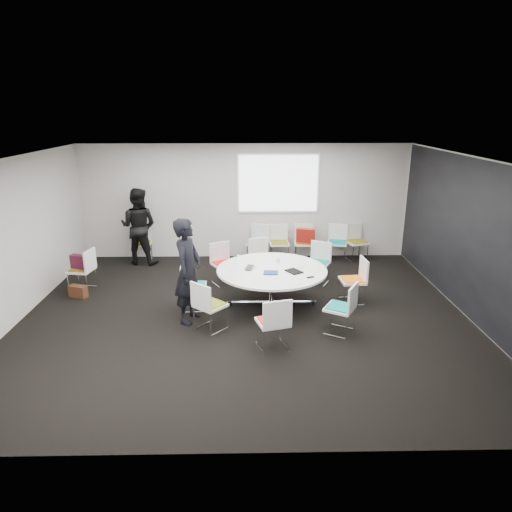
{
  "coord_description": "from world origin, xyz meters",
  "views": [
    {
      "loc": [
        0.04,
        -7.57,
        3.58
      ],
      "look_at": [
        0.2,
        0.4,
        1.0
      ],
      "focal_mm": 32.0,
      "sensor_mm": 36.0,
      "label": 1
    }
  ],
  "objects_px": {
    "chair_ring_e": "(194,295)",
    "laptop": "(252,268)",
    "chair_ring_h": "(340,317)",
    "chair_ring_c": "(261,267)",
    "chair_ring_b": "(317,271)",
    "brown_bag": "(78,291)",
    "person_back": "(139,226)",
    "chair_ring_f": "(210,315)",
    "person_main": "(188,271)",
    "cup": "(278,260)",
    "conference_table": "(272,279)",
    "chair_back_c": "(304,250)",
    "chair_ring_d": "(224,272)",
    "chair_back_b": "(279,250)",
    "chair_spare_left": "(83,278)",
    "chair_ring_a": "(353,289)",
    "chair_back_d": "(337,249)",
    "chair_back_a": "(258,250)",
    "chair_ring_g": "(273,332)",
    "chair_back_e": "(356,249)",
    "chair_person_back": "(142,250)",
    "maroon_bag": "(80,262)"
  },
  "relations": [
    {
      "from": "chair_ring_e",
      "to": "laptop",
      "type": "distance_m",
      "value": 1.19
    },
    {
      "from": "chair_ring_h",
      "to": "laptop",
      "type": "distance_m",
      "value": 1.94
    },
    {
      "from": "chair_ring_c",
      "to": "chair_ring_b",
      "type": "bearing_deg",
      "value": 149.14
    },
    {
      "from": "laptop",
      "to": "brown_bag",
      "type": "distance_m",
      "value": 3.54
    },
    {
      "from": "chair_ring_b",
      "to": "person_back",
      "type": "distance_m",
      "value": 4.37
    },
    {
      "from": "chair_ring_f",
      "to": "laptop",
      "type": "relative_size",
      "value": 2.81
    },
    {
      "from": "person_main",
      "to": "person_back",
      "type": "xyz_separation_m",
      "value": [
        -1.56,
        3.17,
        -0.01
      ]
    },
    {
      "from": "chair_ring_e",
      "to": "cup",
      "type": "bearing_deg",
      "value": 105.08
    },
    {
      "from": "conference_table",
      "to": "chair_ring_f",
      "type": "bearing_deg",
      "value": -137.63
    },
    {
      "from": "chair_ring_e",
      "to": "chair_back_c",
      "type": "relative_size",
      "value": 1.0
    },
    {
      "from": "chair_ring_d",
      "to": "chair_back_b",
      "type": "xyz_separation_m",
      "value": [
        1.28,
        1.55,
        0.0
      ]
    },
    {
      "from": "chair_spare_left",
      "to": "brown_bag",
      "type": "distance_m",
      "value": 0.39
    },
    {
      "from": "chair_ring_a",
      "to": "chair_ring_h",
      "type": "xyz_separation_m",
      "value": [
        -0.49,
        -1.26,
        0.0
      ]
    },
    {
      "from": "conference_table",
      "to": "person_main",
      "type": "relative_size",
      "value": 1.11
    },
    {
      "from": "chair_back_d",
      "to": "chair_ring_d",
      "type": "bearing_deg",
      "value": 42.86
    },
    {
      "from": "chair_back_a",
      "to": "brown_bag",
      "type": "height_order",
      "value": "chair_back_a"
    },
    {
      "from": "chair_ring_g",
      "to": "chair_spare_left",
      "type": "bearing_deg",
      "value": 130.46
    },
    {
      "from": "chair_ring_b",
      "to": "brown_bag",
      "type": "xyz_separation_m",
      "value": [
        -4.87,
        -0.68,
        -0.16
      ]
    },
    {
      "from": "chair_back_e",
      "to": "chair_back_d",
      "type": "bearing_deg",
      "value": -11.68
    },
    {
      "from": "laptop",
      "to": "brown_bag",
      "type": "bearing_deg",
      "value": 94.82
    },
    {
      "from": "chair_ring_f",
      "to": "chair_spare_left",
      "type": "bearing_deg",
      "value": -172.0
    },
    {
      "from": "conference_table",
      "to": "laptop",
      "type": "relative_size",
      "value": 6.58
    },
    {
      "from": "conference_table",
      "to": "chair_ring_c",
      "type": "xyz_separation_m",
      "value": [
        -0.15,
        1.43,
        -0.24
      ]
    },
    {
      "from": "chair_ring_d",
      "to": "person_back",
      "type": "distance_m",
      "value": 2.6
    },
    {
      "from": "chair_back_d",
      "to": "chair_back_a",
      "type": "bearing_deg",
      "value": 12.9
    },
    {
      "from": "chair_ring_g",
      "to": "chair_person_back",
      "type": "relative_size",
      "value": 1.0
    },
    {
      "from": "chair_ring_h",
      "to": "person_main",
      "type": "height_order",
      "value": "person_main"
    },
    {
      "from": "chair_ring_f",
      "to": "chair_ring_e",
      "type": "bearing_deg",
      "value": 154.68
    },
    {
      "from": "chair_ring_f",
      "to": "chair_spare_left",
      "type": "height_order",
      "value": "same"
    },
    {
      "from": "chair_ring_g",
      "to": "maroon_bag",
      "type": "xyz_separation_m",
      "value": [
        -3.78,
        2.49,
        0.34
      ]
    },
    {
      "from": "chair_ring_a",
      "to": "chair_ring_f",
      "type": "distance_m",
      "value": 2.88
    },
    {
      "from": "chair_ring_d",
      "to": "chair_back_d",
      "type": "height_order",
      "value": "same"
    },
    {
      "from": "chair_ring_c",
      "to": "chair_spare_left",
      "type": "relative_size",
      "value": 1.0
    },
    {
      "from": "chair_ring_a",
      "to": "chair_ring_d",
      "type": "distance_m",
      "value": 2.73
    },
    {
      "from": "chair_back_c",
      "to": "laptop",
      "type": "bearing_deg",
      "value": 66.9
    },
    {
      "from": "conference_table",
      "to": "chair_ring_h",
      "type": "relative_size",
      "value": 2.34
    },
    {
      "from": "chair_ring_a",
      "to": "laptop",
      "type": "relative_size",
      "value": 2.81
    },
    {
      "from": "chair_ring_c",
      "to": "chair_ring_e",
      "type": "relative_size",
      "value": 1.0
    },
    {
      "from": "chair_person_back",
      "to": "chair_ring_c",
      "type": "bearing_deg",
      "value": 152.15
    },
    {
      "from": "cup",
      "to": "chair_ring_a",
      "type": "bearing_deg",
      "value": -11.06
    },
    {
      "from": "chair_back_b",
      "to": "maroon_bag",
      "type": "relative_size",
      "value": 2.2
    },
    {
      "from": "chair_ring_d",
      "to": "chair_spare_left",
      "type": "relative_size",
      "value": 1.0
    },
    {
      "from": "chair_ring_f",
      "to": "chair_back_b",
      "type": "distance_m",
      "value": 3.94
    },
    {
      "from": "chair_back_d",
      "to": "maroon_bag",
      "type": "relative_size",
      "value": 2.2
    },
    {
      "from": "chair_back_a",
      "to": "chair_back_e",
      "type": "height_order",
      "value": "same"
    },
    {
      "from": "chair_ring_c",
      "to": "cup",
      "type": "xyz_separation_m",
      "value": [
        0.29,
        -1.04,
        0.5
      ]
    },
    {
      "from": "chair_ring_b",
      "to": "chair_ring_h",
      "type": "distance_m",
      "value": 2.29
    },
    {
      "from": "chair_ring_b",
      "to": "laptop",
      "type": "bearing_deg",
      "value": 65.04
    },
    {
      "from": "chair_back_a",
      "to": "chair_ring_d",
      "type": "bearing_deg",
      "value": 84.54
    },
    {
      "from": "chair_ring_f",
      "to": "brown_bag",
      "type": "distance_m",
      "value": 3.11
    }
  ]
}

